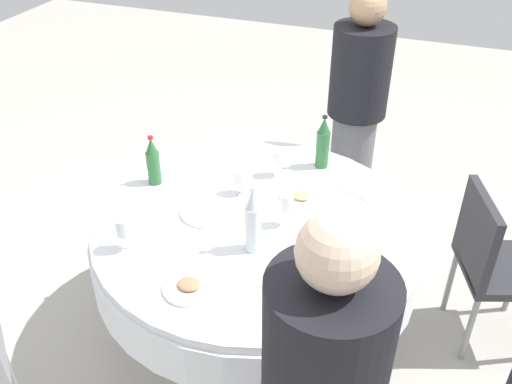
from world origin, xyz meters
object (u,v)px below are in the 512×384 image
at_px(bottle_clear_east, 253,221).
at_px(plate_far, 301,198).
at_px(dining_table, 256,244).
at_px(chair_near, 491,258).
at_px(plate_outer, 207,212).
at_px(bottle_green_mid, 153,162).
at_px(person_south, 356,118).
at_px(bottle_green_south, 323,143).
at_px(wine_glass_front, 278,158).
at_px(wine_glass_right, 241,178).
at_px(wine_glass_near, 124,228).
at_px(plate_left, 189,287).
at_px(wine_glass_rear, 286,204).

distance_m(bottle_clear_east, plate_far, 0.46).
distance_m(dining_table, chair_near, 1.14).
distance_m(plate_outer, plate_far, 0.46).
relative_size(dining_table, bottle_green_mid, 5.78).
bearing_deg(person_south, bottle_green_south, -86.20).
height_order(plate_outer, chair_near, chair_near).
relative_size(wine_glass_front, wine_glass_right, 1.10).
relative_size(wine_glass_near, chair_near, 0.19).
distance_m(plate_left, plate_far, 0.78).
distance_m(dining_table, wine_glass_near, 0.65).
bearing_deg(person_south, bottle_clear_east, -85.36).
xyz_separation_m(bottle_green_south, wine_glass_right, (-0.30, -0.39, -0.05)).
bearing_deg(wine_glass_rear, bottle_green_south, 87.70).
xyz_separation_m(bottle_green_mid, plate_left, (0.50, -0.64, -0.11)).
distance_m(plate_left, plate_outer, 0.51).
xyz_separation_m(bottle_clear_east, plate_far, (0.09, 0.42, -0.14)).
bearing_deg(person_south, chair_near, -26.11).
relative_size(plate_far, chair_near, 0.23).
distance_m(wine_glass_front, wine_glass_rear, 0.42).
relative_size(wine_glass_rear, plate_outer, 0.66).
height_order(dining_table, bottle_green_mid, bottle_green_mid).
distance_m(plate_outer, chair_near, 1.39).
bearing_deg(wine_glass_near, plate_left, -19.74).
relative_size(bottle_clear_east, wine_glass_near, 1.97).
xyz_separation_m(wine_glass_front, wine_glass_near, (-0.42, -0.79, 0.01)).
distance_m(bottle_green_south, plate_left, 1.12).
height_order(bottle_clear_east, plate_outer, bottle_clear_east).
bearing_deg(person_south, wine_glass_front, -99.34).
height_order(bottle_green_mid, plate_outer, bottle_green_mid).
bearing_deg(bottle_green_south, person_south, 80.92).
bearing_deg(wine_glass_rear, bottle_green_mid, 171.62).
xyz_separation_m(plate_left, chair_near, (1.16, 0.89, -0.23)).
xyz_separation_m(dining_table, plate_left, (-0.09, -0.52, 0.16)).
bearing_deg(bottle_green_mid, bottle_green_south, 30.67).
xyz_separation_m(bottle_green_mid, chair_near, (1.66, 0.26, -0.34)).
bearing_deg(plate_far, wine_glass_rear, -92.87).
xyz_separation_m(wine_glass_front, plate_far, (0.18, -0.17, -0.09)).
height_order(bottle_green_south, plate_far, bottle_green_south).
height_order(wine_glass_rear, wine_glass_near, same).
bearing_deg(wine_glass_near, wine_glass_front, 61.76).
relative_size(plate_outer, chair_near, 0.28).
relative_size(dining_table, bottle_green_south, 5.18).
bearing_deg(bottle_green_mid, dining_table, -11.49).
relative_size(bottle_green_south, wine_glass_right, 2.23).
bearing_deg(bottle_green_mid, chair_near, 8.78).
bearing_deg(plate_left, plate_outer, 106.53).
relative_size(wine_glass_near, person_south, 0.10).
bearing_deg(bottle_green_south, plate_left, -103.19).
bearing_deg(plate_far, dining_table, -123.94).
distance_m(wine_glass_right, plate_left, 0.70).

